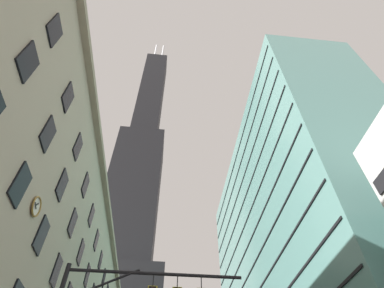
% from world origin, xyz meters
% --- Properties ---
extents(dark_skyscraper, '(25.47, 25.47, 194.27)m').
position_xyz_m(dark_skyscraper, '(-14.90, 77.84, 56.92)').
color(dark_skyscraper, black).
rests_on(dark_skyscraper, ground).
extents(glass_office_midrise, '(14.19, 51.51, 51.29)m').
position_xyz_m(glass_office_midrise, '(18.04, 34.22, 25.65)').
color(glass_office_midrise, slate).
rests_on(glass_office_midrise, ground).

